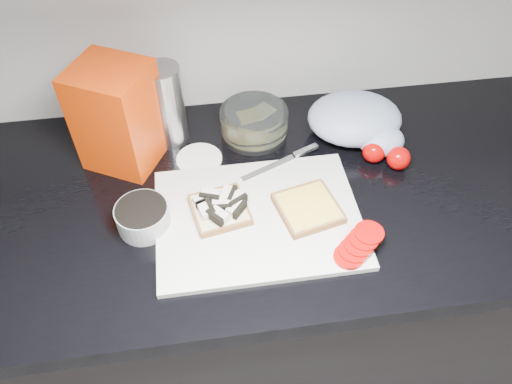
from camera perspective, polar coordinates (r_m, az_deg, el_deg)
base_cabinet at (r=1.43m, az=-0.30°, el=-12.50°), size 3.50×0.60×0.86m
countertop at (r=1.06m, az=-0.39°, el=-0.43°), size 3.50×0.64×0.04m
cutting_board at (r=0.99m, az=0.25°, el=-2.99°), size 0.40×0.30×0.01m
bread_left at (r=0.98m, az=-4.16°, el=-1.82°), size 0.13×0.13×0.03m
bread_right at (r=0.99m, az=5.98°, el=-1.84°), size 0.14×0.14×0.02m
tomato_slices at (r=0.94m, az=11.67°, el=-5.91°), size 0.11×0.10×0.02m
knife at (r=1.09m, az=3.91°, el=3.93°), size 0.18×0.09×0.01m
seed_tub at (r=0.98m, az=-12.83°, el=-2.72°), size 0.10×0.10×0.05m
tub_lid at (r=1.11m, az=-6.50°, el=3.74°), size 0.13×0.13×0.01m
glass_bowl at (r=1.15m, az=-0.24°, el=7.93°), size 0.15×0.15×0.06m
bread_bag at (r=1.08m, az=-15.54°, el=8.33°), size 0.19×0.19×0.23m
steel_canister at (r=1.11m, az=-10.22°, el=9.69°), size 0.08×0.08×0.19m
grocery_bag at (r=1.16m, az=11.60°, el=7.92°), size 0.23×0.21×0.09m
whole_tomatoes at (r=1.12m, az=14.65°, el=4.15°), size 0.10×0.08×0.05m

